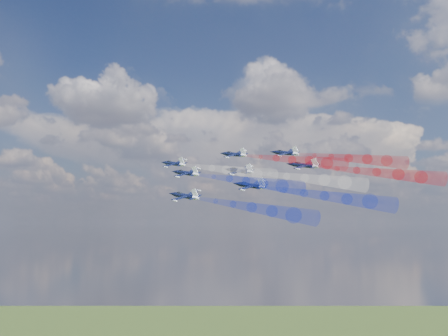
% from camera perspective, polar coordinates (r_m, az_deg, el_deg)
% --- Properties ---
extents(jet_lead, '(12.73, 11.90, 6.85)m').
position_cam_1_polar(jet_lead, '(156.04, -5.29, 0.46)').
color(jet_lead, black).
extents(trail_lead, '(29.75, 16.26, 9.05)m').
position_cam_1_polar(trail_lead, '(142.09, 0.24, -0.19)').
color(trail_lead, white).
extents(jet_inner_left, '(12.73, 11.90, 6.85)m').
position_cam_1_polar(jet_inner_left, '(140.72, -4.00, -0.54)').
color(jet_inner_left, black).
extents(trail_inner_left, '(29.75, 16.26, 9.05)m').
position_cam_1_polar(trail_inner_left, '(127.23, 2.33, -1.37)').
color(trail_inner_left, '#172BC8').
extents(jet_inner_right, '(12.73, 11.90, 6.85)m').
position_cam_1_polar(jet_inner_right, '(154.93, 1.05, 1.44)').
color(jet_inner_right, black).
extents(trail_inner_right, '(29.75, 16.26, 9.05)m').
position_cam_1_polar(trail_inner_right, '(142.71, 7.18, 0.87)').
color(trail_inner_right, red).
extents(jet_outer_left, '(12.73, 11.90, 6.85)m').
position_cam_1_polar(jet_outer_left, '(126.84, -4.14, -2.94)').
color(jet_outer_left, black).
extents(trail_outer_left, '(29.75, 16.26, 9.05)m').
position_cam_1_polar(trail_outer_left, '(113.51, 2.96, -4.15)').
color(trail_outer_left, '#172BC8').
extents(jet_center_third, '(12.73, 11.90, 6.85)m').
position_cam_1_polar(jet_center_third, '(140.61, 1.62, -0.28)').
color(jet_center_third, black).
extents(trail_center_third, '(29.75, 16.26, 9.05)m').
position_cam_1_polar(trail_center_third, '(128.70, 8.48, -1.07)').
color(trail_center_third, white).
extents(jet_outer_right, '(12.73, 11.90, 6.85)m').
position_cam_1_polar(jet_outer_right, '(155.29, 6.45, 1.59)').
color(jet_outer_right, black).
extents(trail_outer_right, '(29.75, 16.26, 9.05)m').
position_cam_1_polar(trail_outer_right, '(144.67, 12.95, 1.02)').
color(trail_outer_right, red).
extents(jet_rear_left, '(12.73, 11.90, 6.85)m').
position_cam_1_polar(jet_rear_left, '(127.69, 2.79, -1.85)').
color(jet_rear_left, black).
extents(trail_rear_left, '(29.75, 16.26, 9.05)m').
position_cam_1_polar(trail_rear_left, '(116.29, 10.53, -2.88)').
color(trail_rear_left, '#172BC8').
extents(jet_rear_right, '(12.73, 11.90, 6.85)m').
position_cam_1_polar(jet_rear_right, '(140.43, 8.35, 0.28)').
color(jet_rear_right, black).
extents(trail_rear_right, '(29.75, 16.26, 9.05)m').
position_cam_1_polar(trail_rear_right, '(130.55, 15.73, -0.45)').
color(trail_rear_right, red).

